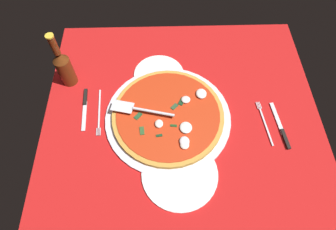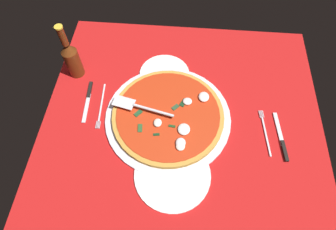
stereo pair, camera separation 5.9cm
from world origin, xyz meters
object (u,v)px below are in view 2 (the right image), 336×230
place_setting_far (95,102)px  place_setting_near (274,137)px  dinner_plate_left (172,175)px  beer_bottle (71,58)px  pizza (169,115)px  pizza_server (141,107)px  dinner_plate_right (165,74)px

place_setting_far → place_setting_near: bearing=78.3°
dinner_plate_left → place_setting_far: (26.10, 31.73, -0.15)cm
beer_bottle → dinner_plate_left: bearing=-133.6°
dinner_plate_left → beer_bottle: size_ratio=1.03×
place_setting_near → beer_bottle: (22.85, 76.38, 8.74)cm
pizza → place_setting_far: size_ratio=1.88×
dinner_plate_left → beer_bottle: 58.23cm
pizza_server → place_setting_near: bearing=-173.4°
place_setting_near → dinner_plate_right: bearing=52.7°
dinner_plate_left → pizza: size_ratio=0.62×
dinner_plate_left → beer_bottle: bearing=46.4°
dinner_plate_right → place_setting_near: size_ratio=0.98×
pizza_server → place_setting_far: pizza_server is taller
dinner_plate_left → pizza: 21.81cm
dinner_plate_left → dinner_plate_right: size_ratio=1.25×
place_setting_far → dinner_plate_right: bearing=118.1°
pizza → place_setting_far: 29.06cm
dinner_plate_left → pizza_server: size_ratio=1.09×
pizza → beer_bottle: size_ratio=1.66×
dinner_plate_left → beer_bottle: (39.70, 41.73, 8.60)cm
dinner_plate_right → place_setting_far: bearing=121.8°
place_setting_near → beer_bottle: 80.20cm
dinner_plate_left → pizza: bearing=8.2°
pizza → place_setting_near: 38.09cm
place_setting_near → pizza: bearing=76.9°
pizza_server → place_setting_near: pizza_server is taller
dinner_plate_right → beer_bottle: bearing=93.4°
pizza_server → place_setting_far: bearing=2.6°
dinner_plate_right → place_setting_far: (-15.69, 25.30, -0.15)cm
place_setting_far → beer_bottle: bearing=-147.4°
dinner_plate_right → beer_bottle: size_ratio=0.82×
pizza → pizza_server: pizza_server is taller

